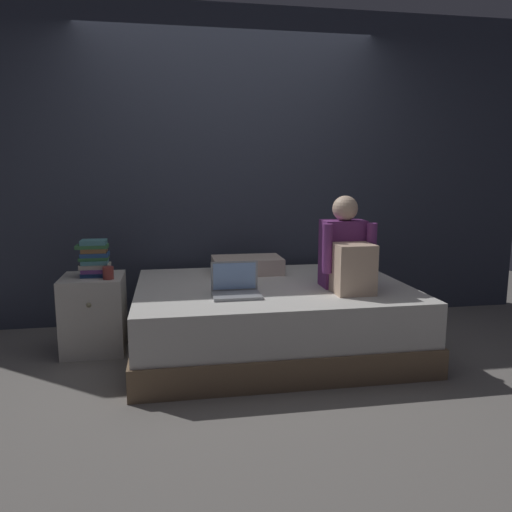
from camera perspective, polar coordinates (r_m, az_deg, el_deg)
name	(u,v)px	position (r m, az deg, el deg)	size (l,w,h in m)	color
ground_plane	(252,366)	(3.50, -0.49, -12.52)	(8.00, 8.00, 0.00)	gray
wall_back	(229,168)	(4.43, -3.11, 10.01)	(5.60, 0.10, 2.70)	#383D4C
bed	(272,317)	(3.73, 1.80, -7.07)	(2.00, 1.50, 0.50)	#7A6047
nightstand	(94,314)	(3.89, -18.09, -6.31)	(0.44, 0.46, 0.57)	beige
person_sitting	(347,254)	(3.54, 10.38, 0.24)	(0.39, 0.44, 0.66)	#75337A
laptop	(236,287)	(3.33, -2.35, -3.62)	(0.32, 0.23, 0.22)	#9EA0A5
pillow	(247,265)	(4.07, -1.02, -1.05)	(0.56, 0.36, 0.13)	beige
book_stack	(95,259)	(3.80, -18.03, -0.30)	(0.25, 0.17, 0.27)	#284C84
mug	(108,273)	(3.68, -16.61, -1.87)	(0.08, 0.08, 0.09)	#933833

